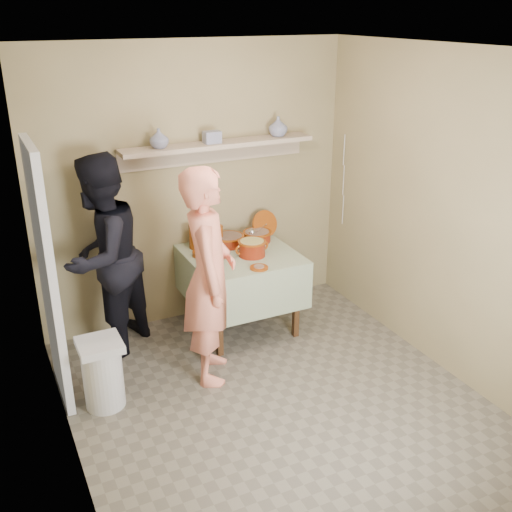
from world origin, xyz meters
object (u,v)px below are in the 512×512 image
person_helper (102,257)px  person_cook (209,277)px  cazuela_rice (252,247)px  serving_table (241,265)px  trash_bin (103,373)px

person_helper → person_cook: bearing=87.7°
cazuela_rice → person_helper: bearing=169.0°
person_helper → cazuela_rice: 1.31m
person_helper → serving_table: 1.25m
person_helper → cazuela_rice: bearing=125.5°
serving_table → cazuela_rice: (0.07, -0.10, 0.20)m
serving_table → cazuela_rice: size_ratio=2.95×
serving_table → trash_bin: bearing=-155.5°
person_helper → trash_bin: 1.04m
person_cook → person_helper: 1.01m
person_helper → serving_table: bearing=129.4°
cazuela_rice → trash_bin: cazuela_rice is taller
trash_bin → serving_table: bearing=24.5°
person_cook → person_helper: bearing=62.8°
person_cook → serving_table: person_cook is taller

